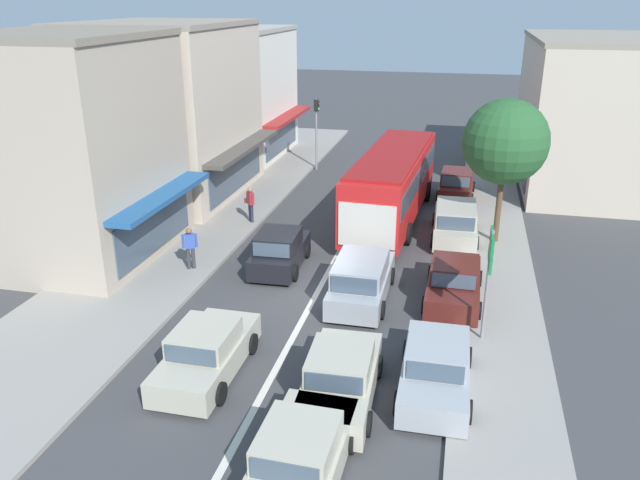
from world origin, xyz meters
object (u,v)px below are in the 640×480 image
(pedestrian_browsing_midblock, at_px, (190,246))
(street_tree_right, at_px, (506,142))
(parked_sedan_kerb_front, at_px, (436,368))
(hatchback_adjacent_lane_trail, at_px, (280,251))
(parked_hatchback_kerb_rear, at_px, (456,185))
(sedan_adjacent_lane_lead, at_px, (299,460))
(traffic_light_downstreet, at_px, (316,122))
(parked_wagon_kerb_third, at_px, (455,222))
(parked_sedan_kerb_second, at_px, (454,283))
(city_bus, at_px, (392,181))
(wagon_queue_far_back, at_px, (361,279))
(pedestrian_with_handbag_near, at_px, (250,202))
(sedan_behind_bus_mid, at_px, (340,378))
(sedan_behind_bus_near, at_px, (207,353))
(directional_road_sign, at_px, (490,260))

(pedestrian_browsing_midblock, bearing_deg, street_tree_right, 26.60)
(parked_sedan_kerb_front, bearing_deg, pedestrian_browsing_midblock, 149.37)
(hatchback_adjacent_lane_trail, height_order, parked_hatchback_kerb_rear, same)
(parked_sedan_kerb_front, bearing_deg, sedan_adjacent_lane_lead, -121.88)
(parked_sedan_kerb_front, bearing_deg, street_tree_right, 80.77)
(sedan_adjacent_lane_lead, height_order, parked_hatchback_kerb_rear, parked_hatchback_kerb_rear)
(traffic_light_downstreet, bearing_deg, parked_wagon_kerb_third, -49.18)
(parked_sedan_kerb_front, bearing_deg, parked_sedan_kerb_second, 87.04)
(city_bus, xyz_separation_m, traffic_light_downstreet, (-5.51, 7.95, 0.97))
(hatchback_adjacent_lane_trail, bearing_deg, pedestrian_browsing_midblock, -160.77)
(wagon_queue_far_back, distance_m, pedestrian_with_handbag_near, 8.87)
(street_tree_right, height_order, pedestrian_browsing_midblock, street_tree_right)
(sedan_behind_bus_mid, distance_m, sedan_behind_bus_near, 3.84)
(parked_sedan_kerb_front, xyz_separation_m, pedestrian_with_handbag_near, (-9.01, 11.15, 0.40))
(parked_sedan_kerb_front, bearing_deg, sedan_behind_bus_mid, -156.27)
(parked_sedan_kerb_front, relative_size, street_tree_right, 0.69)
(pedestrian_browsing_midblock, bearing_deg, parked_hatchback_kerb_rear, 51.10)
(directional_road_sign, bearing_deg, city_bus, 111.27)
(directional_road_sign, distance_m, pedestrian_with_handbag_near, 13.30)
(pedestrian_with_handbag_near, bearing_deg, parked_sedan_kerb_second, -31.43)
(hatchback_adjacent_lane_trail, bearing_deg, wagon_queue_far_back, -28.53)
(wagon_queue_far_back, xyz_separation_m, directional_road_sign, (4.05, -1.98, 1.96))
(sedan_behind_bus_near, height_order, parked_hatchback_kerb_rear, parked_hatchback_kerb_rear)
(parked_sedan_kerb_front, distance_m, parked_wagon_kerb_third, 11.45)
(wagon_queue_far_back, xyz_separation_m, pedestrian_browsing_midblock, (-6.66, 0.79, 0.32))
(sedan_behind_bus_mid, height_order, parked_sedan_kerb_second, same)
(traffic_light_downstreet, bearing_deg, pedestrian_browsing_midblock, -94.02)
(hatchback_adjacent_lane_trail, height_order, traffic_light_downstreet, traffic_light_downstreet)
(sedan_behind_bus_mid, bearing_deg, city_bus, 91.98)
(street_tree_right, bearing_deg, parked_sedan_kerb_second, -104.96)
(sedan_behind_bus_mid, distance_m, sedan_adjacent_lane_lead, 3.16)
(city_bus, relative_size, parked_wagon_kerb_third, 2.41)
(sedan_adjacent_lane_lead, height_order, traffic_light_downstreet, traffic_light_downstreet)
(directional_road_sign, bearing_deg, sedan_adjacent_lane_lead, -118.69)
(sedan_behind_bus_mid, bearing_deg, traffic_light_downstreet, 105.08)
(directional_road_sign, bearing_deg, parked_wagon_kerb_third, 97.33)
(sedan_behind_bus_near, bearing_deg, pedestrian_with_handbag_near, 103.49)
(traffic_light_downstreet, bearing_deg, parked_sedan_kerb_front, -68.54)
(pedestrian_with_handbag_near, xyz_separation_m, pedestrian_browsing_midblock, (-0.46, -5.54, -0.00))
(parked_sedan_kerb_front, xyz_separation_m, parked_sedan_kerb_second, (0.28, 5.47, 0.00))
(hatchback_adjacent_lane_trail, distance_m, pedestrian_browsing_midblock, 3.37)
(sedan_behind_bus_near, xyz_separation_m, street_tree_right, (8.01, 11.94, 3.69))
(traffic_light_downstreet, bearing_deg, hatchback_adjacent_lane_trail, -81.94)
(city_bus, height_order, parked_sedan_kerb_second, city_bus)
(sedan_behind_bus_near, bearing_deg, parked_wagon_kerb_third, 62.52)
(sedan_behind_bus_near, height_order, traffic_light_downstreet, traffic_light_downstreet)
(parked_hatchback_kerb_rear, bearing_deg, sedan_behind_bus_mid, -97.31)
(pedestrian_browsing_midblock, bearing_deg, traffic_light_downstreet, 85.98)
(sedan_adjacent_lane_lead, distance_m, pedestrian_with_handbag_near, 16.63)
(parked_sedan_kerb_second, xyz_separation_m, pedestrian_with_handbag_near, (-9.30, 5.68, 0.40))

